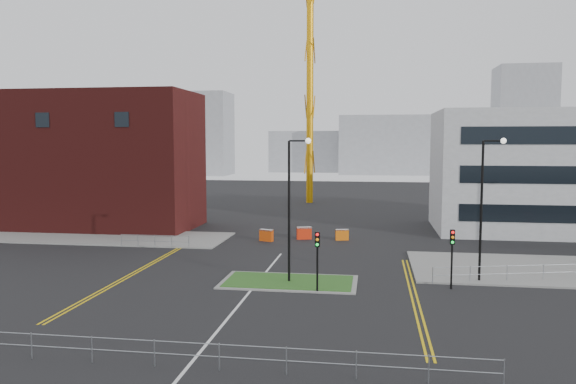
{
  "coord_description": "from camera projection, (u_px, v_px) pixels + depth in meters",
  "views": [
    {
      "loc": [
        7.2,
        -26.64,
        8.96
      ],
      "look_at": [
        0.6,
        16.76,
        5.0
      ],
      "focal_mm": 35.0,
      "sensor_mm": 36.0,
      "label": 1
    }
  ],
  "objects": [
    {
      "name": "traffic_light_island",
      "position": [
        317.0,
        250.0,
        33.17
      ],
      "size": [
        0.28,
        0.33,
        3.65
      ],
      "color": "black",
      "rests_on": "ground"
    },
    {
      "name": "barrier_mid",
      "position": [
        304.0,
        233.0,
        51.54
      ],
      "size": [
        1.42,
        0.84,
        1.13
      ],
      "color": "red",
      "rests_on": "ground"
    },
    {
      "name": "office_block",
      "position": [
        566.0,
        172.0,
        55.17
      ],
      "size": [
        25.0,
        12.2,
        12.0
      ],
      "color": "#A1A4A6",
      "rests_on": "ground"
    },
    {
      "name": "yellow_left_b",
      "position": [
        142.0,
        270.0,
        39.26
      ],
      "size": [
        0.12,
        24.0,
        0.01
      ],
      "primitive_type": "cube",
      "color": "gold",
      "rests_on": "ground"
    },
    {
      "name": "railing_front",
      "position": [
        186.0,
        349.0,
        22.13
      ],
      "size": [
        24.05,
        0.05,
        1.1
      ],
      "color": "gray",
      "rests_on": "ground"
    },
    {
      "name": "streetlamp_island",
      "position": [
        293.0,
        198.0,
        35.17
      ],
      "size": [
        1.46,
        0.36,
        9.18
      ],
      "color": "black",
      "rests_on": "ground"
    },
    {
      "name": "railing_left",
      "position": [
        155.0,
        239.0,
        47.41
      ],
      "size": [
        6.05,
        0.05,
        1.1
      ],
      "color": "gray",
      "rests_on": "ground"
    },
    {
      "name": "barrier_left",
      "position": [
        266.0,
        235.0,
        50.52
      ],
      "size": [
        1.33,
        0.84,
        1.06
      ],
      "color": "#D4450B",
      "rests_on": "ground"
    },
    {
      "name": "pavement_left",
      "position": [
        80.0,
        236.0,
        52.76
      ],
      "size": [
        28.0,
        8.0,
        0.12
      ],
      "primitive_type": "cube",
      "color": "slate",
      "rests_on": "ground"
    },
    {
      "name": "brick_building",
      "position": [
        81.0,
        162.0,
        58.5
      ],
      "size": [
        24.2,
        10.07,
        14.24
      ],
      "color": "#4D1513",
      "rests_on": "ground"
    },
    {
      "name": "ground",
      "position": [
        226.0,
        321.0,
        28.11
      ],
      "size": [
        200.0,
        200.0,
        0.0
      ],
      "primitive_type": "plane",
      "color": "black",
      "rests_on": "ground"
    },
    {
      "name": "skyline_a",
      "position": [
        197.0,
        134.0,
        151.27
      ],
      "size": [
        18.0,
        12.0,
        22.0
      ],
      "primitive_type": "cube",
      "color": "gray",
      "rests_on": "ground"
    },
    {
      "name": "skyline_d",
      "position": [
        322.0,
        152.0,
        166.62
      ],
      "size": [
        30.0,
        12.0,
        12.0
      ],
      "primitive_type": "cube",
      "color": "gray",
      "rests_on": "ground"
    },
    {
      "name": "island_kerb",
      "position": [
        289.0,
        282.0,
        35.69
      ],
      "size": [
        8.6,
        4.6,
        0.08
      ],
      "primitive_type": "cube",
      "color": "slate",
      "rests_on": "ground"
    },
    {
      "name": "centre_line",
      "position": [
        236.0,
        309.0,
        30.08
      ],
      "size": [
        0.15,
        30.0,
        0.01
      ],
      "primitive_type": "cube",
      "color": "silver",
      "rests_on": "ground"
    },
    {
      "name": "streetlamp_right_near",
      "position": [
        485.0,
        198.0,
        35.35
      ],
      "size": [
        1.46,
        0.36,
        9.18
      ],
      "color": "black",
      "rests_on": "ground"
    },
    {
      "name": "skyline_b",
      "position": [
        384.0,
        145.0,
        153.9
      ],
      "size": [
        24.0,
        12.0,
        16.0
      ],
      "primitive_type": "cube",
      "color": "gray",
      "rests_on": "ground"
    },
    {
      "name": "grass_island",
      "position": [
        289.0,
        282.0,
        35.68
      ],
      "size": [
        8.0,
        4.0,
        0.12
      ],
      "primitive_type": "cube",
      "color": "#234D19",
      "rests_on": "ground"
    },
    {
      "name": "skyline_c",
      "position": [
        523.0,
        122.0,
        143.21
      ],
      "size": [
        14.0,
        12.0,
        28.0
      ],
      "primitive_type": "cube",
      "color": "gray",
      "rests_on": "ground"
    },
    {
      "name": "yellow_right_a",
      "position": [
        411.0,
        296.0,
        32.6
      ],
      "size": [
        0.12,
        20.0,
        0.01
      ],
      "primitive_type": "cube",
      "color": "gold",
      "rests_on": "ground"
    },
    {
      "name": "yellow_left_a",
      "position": [
        138.0,
        270.0,
        39.3
      ],
      "size": [
        0.12,
        24.0,
        0.01
      ],
      "primitive_type": "cube",
      "color": "gold",
      "rests_on": "ground"
    },
    {
      "name": "yellow_right_b",
      "position": [
        417.0,
        296.0,
        32.55
      ],
      "size": [
        0.12,
        20.0,
        0.01
      ],
      "primitive_type": "cube",
      "color": "gold",
      "rests_on": "ground"
    },
    {
      "name": "traffic_light_right",
      "position": [
        452.0,
        247.0,
        33.94
      ],
      "size": [
        0.28,
        0.33,
        3.65
      ],
      "color": "black",
      "rests_on": "ground"
    },
    {
      "name": "barrier_right",
      "position": [
        342.0,
        234.0,
        51.03
      ],
      "size": [
        1.24,
        0.66,
        1.0
      ],
      "color": "orange",
      "rests_on": "ground"
    }
  ]
}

